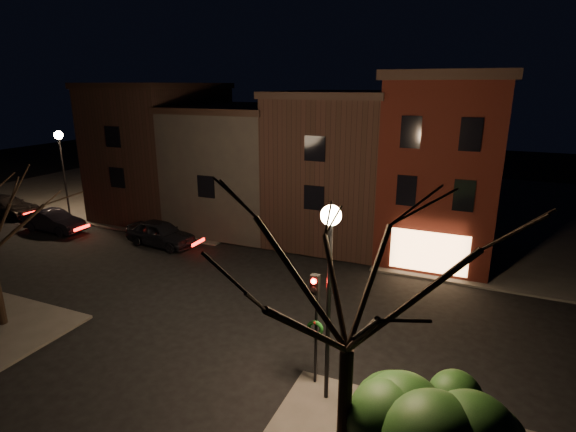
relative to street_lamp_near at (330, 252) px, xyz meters
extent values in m
plane|color=black|center=(-6.20, 6.00, -5.18)|extent=(120.00, 120.00, 0.00)
cube|color=#2D2B28|center=(-26.20, 26.00, -5.12)|extent=(30.00, 30.00, 0.12)
cube|color=#3C100A|center=(1.80, 15.50, -0.06)|extent=(6.00, 8.00, 10.00)
cube|color=black|center=(1.80, 15.50, 5.19)|extent=(6.50, 8.50, 0.50)
cube|color=#EBA869|center=(1.80, 11.45, -3.76)|extent=(4.00, 0.12, 2.20)
cube|color=black|center=(-4.70, 16.50, -0.56)|extent=(7.00, 10.00, 9.00)
cube|color=black|center=(-4.70, 16.50, 4.14)|extent=(7.30, 10.30, 0.40)
cube|color=black|center=(-11.95, 16.50, -1.06)|extent=(7.50, 10.00, 8.00)
cube|color=black|center=(-11.95, 16.50, 3.14)|extent=(7.80, 10.30, 0.40)
cube|color=black|center=(-19.20, 16.50, -0.31)|extent=(7.00, 10.00, 9.50)
cube|color=black|center=(-19.20, 16.50, 4.64)|extent=(7.30, 10.30, 0.40)
cylinder|color=black|center=(0.00, 0.00, -2.06)|extent=(0.14, 0.14, 6.00)
sphere|color=#FFD18C|center=(0.00, 0.00, 1.12)|extent=(0.60, 0.60, 0.60)
cylinder|color=black|center=(-25.20, 12.20, -2.06)|extent=(0.14, 0.14, 6.00)
sphere|color=#FFD18C|center=(-25.20, 12.20, 1.12)|extent=(0.60, 0.60, 0.60)
cylinder|color=black|center=(-0.60, 0.60, -3.06)|extent=(0.10, 0.10, 4.00)
cube|color=black|center=(-0.60, 0.42, -1.46)|extent=(0.28, 0.22, 0.90)
cylinder|color=#FF0C07|center=(-0.60, 0.30, -1.18)|extent=(0.18, 0.06, 0.18)
cylinder|color=black|center=(-0.60, 0.30, -1.46)|extent=(0.18, 0.06, 0.18)
cylinder|color=black|center=(-0.60, 0.30, -1.74)|extent=(0.18, 0.06, 0.18)
torus|color=#0C380F|center=(-0.60, 0.51, -2.96)|extent=(0.58, 0.14, 0.58)
sphere|color=#990C0C|center=(-0.60, 0.49, -2.74)|extent=(0.12, 0.12, 0.12)
cylinder|color=black|center=(1.30, -2.50, -3.27)|extent=(0.36, 0.36, 3.57)
imported|color=black|center=(-14.44, 9.79, -4.37)|extent=(4.91, 2.34, 1.62)
imported|color=black|center=(-23.14, 9.10, -4.43)|extent=(4.59, 1.63, 1.51)
imported|color=black|center=(-29.78, 10.33, -4.37)|extent=(5.74, 2.80, 1.61)
camera|label=1|loc=(3.78, -11.85, 4.74)|focal=28.00mm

